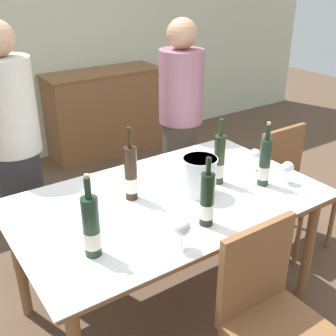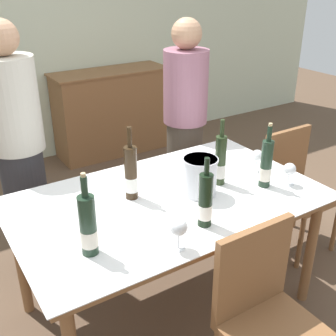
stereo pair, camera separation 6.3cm
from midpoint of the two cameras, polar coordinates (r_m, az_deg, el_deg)
ground_plane at (r=2.76m, az=0.68°, el=-17.87°), size 12.00×12.00×0.00m
back_wall at (r=4.50m, az=-19.07°, el=17.91°), size 8.00×0.10×2.80m
sideboard_cabinet at (r=4.69m, az=-7.20°, el=7.51°), size 1.25×0.46×0.92m
dining_table at (r=2.34m, az=0.77°, el=-5.53°), size 1.68×1.02×0.76m
ice_bucket at (r=2.30m, az=5.13°, el=-1.02°), size 0.19×0.19×0.21m
wine_bottle_0 at (r=2.42m, az=7.83°, el=0.87°), size 0.07×0.07×0.39m
wine_bottle_1 at (r=2.44m, az=13.86°, el=0.43°), size 0.07×0.07×0.38m
wine_bottle_2 at (r=2.25m, az=-4.24°, el=-0.85°), size 0.07×0.07×0.41m
wine_bottle_3 at (r=2.02m, az=5.96°, el=-4.57°), size 0.07×0.07×0.36m
wine_bottle_4 at (r=1.85m, az=-9.80°, el=-7.85°), size 0.08×0.08×0.39m
wine_glass_0 at (r=2.63m, az=12.67°, el=1.52°), size 0.07×0.07×0.14m
wine_glass_1 at (r=2.51m, az=16.82°, el=-0.29°), size 0.07×0.07×0.13m
wine_glass_2 at (r=1.86m, az=2.40°, el=-8.12°), size 0.08×0.08×0.15m
chair_right_end at (r=3.17m, az=17.32°, el=-1.85°), size 0.42×0.42×0.87m
chair_near_front at (r=2.02m, az=14.06°, el=-18.33°), size 0.42×0.42×0.91m
person_host at (r=2.81m, az=-18.83°, el=1.70°), size 0.33×0.33×1.65m
person_guest_left at (r=3.24m, az=2.87°, el=5.68°), size 0.33×0.33×1.59m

